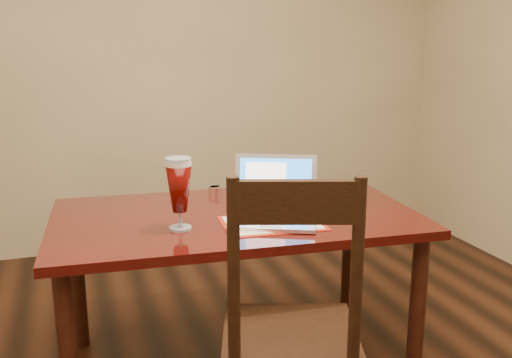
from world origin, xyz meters
name	(u,v)px	position (x,y,z in m)	size (l,w,h in m)	color
dining_table	(235,231)	(0.10, 0.70, 0.67)	(1.65, 1.01, 1.05)	#450909
dining_chair	(291,333)	(0.10, 0.03, 0.52)	(0.58, 0.57, 1.11)	black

